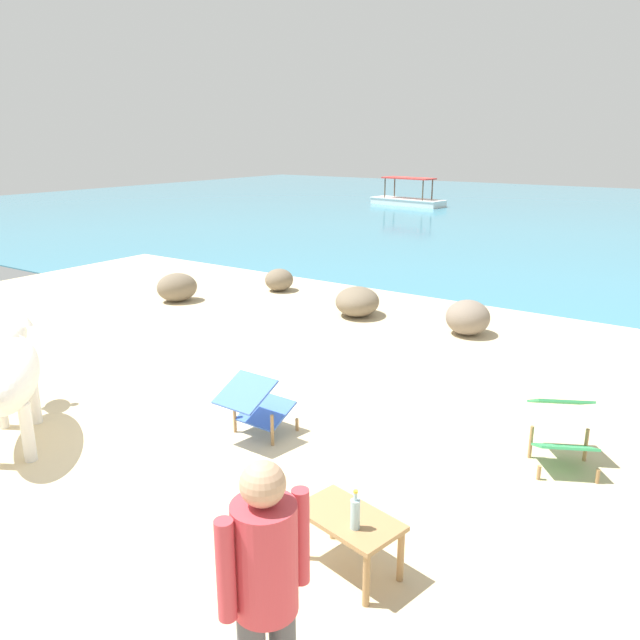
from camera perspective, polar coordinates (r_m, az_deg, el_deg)
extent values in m
cube|color=#CCB78E|center=(6.80, -11.62, -10.79)|extent=(18.00, 14.00, 0.04)
cube|color=teal|center=(26.67, 24.95, 8.20)|extent=(60.00, 36.00, 0.03)
cylinder|color=silver|center=(7.61, -27.28, -6.68)|extent=(0.12, 0.12, 0.60)
cylinder|color=silver|center=(7.57, -24.75, -6.46)|extent=(0.12, 0.12, 0.60)
cylinder|color=silver|center=(6.75, -25.23, -9.30)|extent=(0.12, 0.12, 0.60)
ellipsoid|color=silver|center=(7.01, -26.81, -4.31)|extent=(1.69, 1.44, 0.66)
ellipsoid|color=silver|center=(7.94, -26.21, -1.11)|extent=(0.51, 0.47, 0.31)
cone|color=silver|center=(7.89, -25.23, -0.10)|extent=(0.15, 0.15, 0.11)
ellipsoid|color=silver|center=(7.20, -26.87, -1.46)|extent=(0.40, 0.39, 0.22)
cube|color=#A37A4C|center=(4.68, 2.65, -17.70)|extent=(0.83, 0.59, 0.04)
cylinder|color=#A37A4C|center=(4.74, 7.40, -20.63)|extent=(0.05, 0.05, 0.41)
cylinder|color=#A37A4C|center=(4.52, 4.27, -22.63)|extent=(0.05, 0.05, 0.41)
cylinder|color=#A37A4C|center=(5.10, 1.20, -17.44)|extent=(0.05, 0.05, 0.41)
cylinder|color=#A37A4C|center=(4.90, -1.96, -19.05)|extent=(0.05, 0.05, 0.41)
cylinder|color=#A3C6D1|center=(4.49, 3.25, -17.35)|extent=(0.07, 0.07, 0.22)
cylinder|color=#A3C6D1|center=(4.41, 3.28, -15.84)|extent=(0.03, 0.03, 0.06)
cylinder|color=yellow|center=(4.39, 3.28, -15.42)|extent=(0.03, 0.03, 0.02)
cylinder|color=#A37A4C|center=(6.39, 24.09, -12.93)|extent=(0.04, 0.04, 0.14)
cylinder|color=#A37A4C|center=(6.25, 19.42, -13.05)|extent=(0.04, 0.04, 0.14)
cylinder|color=#A37A4C|center=(6.69, 23.18, -10.48)|extent=(0.04, 0.04, 0.34)
cylinder|color=#A37A4C|center=(6.56, 18.76, -10.54)|extent=(0.04, 0.04, 0.34)
cube|color=#339356|center=(6.41, 21.49, -10.78)|extent=(0.66, 0.62, 0.21)
cube|color=#339356|center=(6.56, 21.13, -7.00)|extent=(0.68, 0.65, 0.23)
cylinder|color=#A37A4C|center=(7.11, -5.48, -8.45)|extent=(0.04, 0.04, 0.14)
cylinder|color=#A37A4C|center=(6.81, -2.12, -9.55)|extent=(0.04, 0.04, 0.14)
cylinder|color=#A37A4C|center=(6.79, -7.82, -8.84)|extent=(0.04, 0.04, 0.34)
cylinder|color=#A37A4C|center=(6.47, -4.40, -10.04)|extent=(0.04, 0.04, 0.34)
cube|color=#3D66C6|center=(6.74, -4.99, -8.29)|extent=(0.53, 0.44, 0.21)
cube|color=#3D66C6|center=(6.39, -6.89, -6.55)|extent=(0.53, 0.47, 0.23)
cylinder|color=#CC3D47|center=(3.20, -5.08, -20.89)|extent=(0.32, 0.32, 0.58)
cylinder|color=#CC3D47|center=(3.27, -1.78, -19.21)|extent=(0.09, 0.09, 0.52)
cylinder|color=#CC3D47|center=(3.10, -8.64, -21.73)|extent=(0.09, 0.09, 0.52)
sphere|color=tan|center=(2.97, -5.28, -14.73)|extent=(0.22, 0.22, 0.22)
ellipsoid|color=#756651|center=(12.32, -12.96, 2.94)|extent=(0.92, 0.97, 0.55)
ellipsoid|color=#756651|center=(12.89, -3.77, 3.70)|extent=(0.71, 0.73, 0.46)
ellipsoid|color=#756651|center=(11.04, 3.44, 1.70)|extent=(1.07, 1.13, 0.51)
ellipsoid|color=gray|center=(10.24, 13.39, 0.23)|extent=(0.93, 0.94, 0.56)
cube|color=white|center=(30.26, 8.04, 10.63)|extent=(3.72, 1.62, 0.28)
cube|color=white|center=(30.25, 8.05, 10.93)|extent=(3.80, 1.69, 0.04)
cylinder|color=brown|center=(30.53, 5.97, 11.91)|extent=(0.06, 0.06, 0.95)
cylinder|color=brown|center=(31.15, 6.85, 11.97)|extent=(0.06, 0.06, 0.95)
cylinder|color=brown|center=(29.28, 9.40, 11.60)|extent=(0.06, 0.06, 0.95)
cylinder|color=brown|center=(29.92, 10.24, 11.65)|extent=(0.06, 0.06, 0.95)
cube|color=red|center=(30.17, 8.12, 12.74)|extent=(2.63, 1.30, 0.06)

